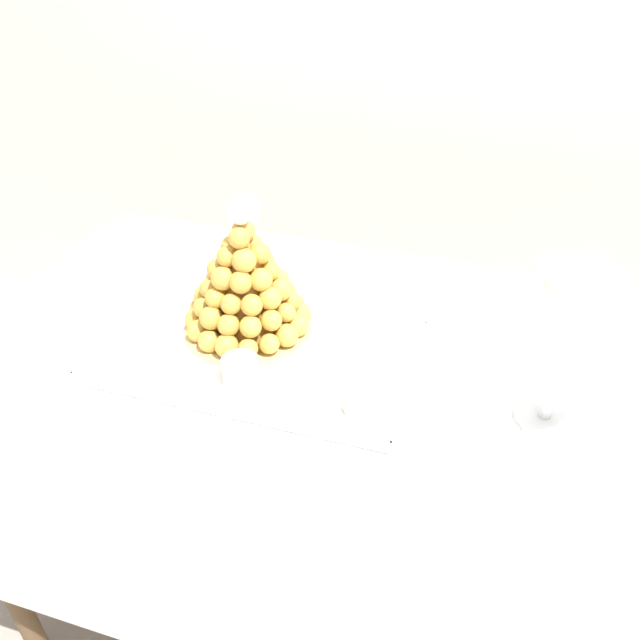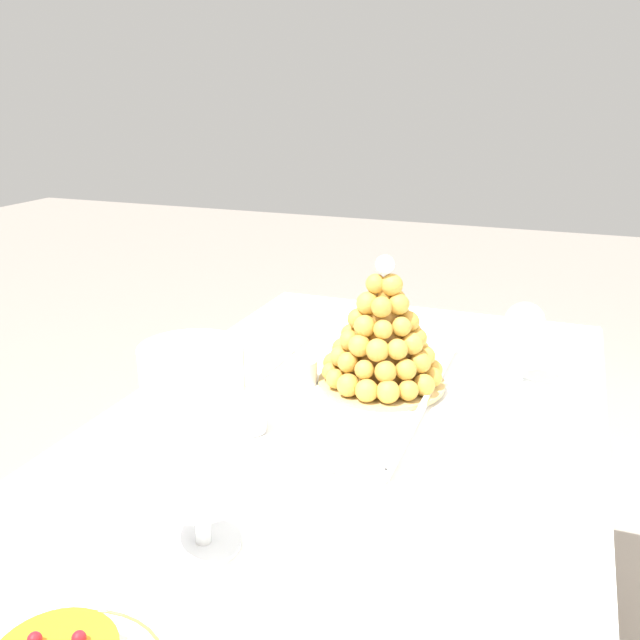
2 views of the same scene
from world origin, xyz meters
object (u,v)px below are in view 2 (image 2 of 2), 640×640
Objects in this scene: serving_tray at (342,390)px; macaron_goblet at (196,429)px; wine_glass at (525,325)px; dessert_cup_left at (339,336)px; croquembouche at (383,338)px; dessert_cup_mid_left at (301,372)px; dessert_cup_centre at (250,415)px.

serving_tray is 2.08× the size of macaron_goblet.
macaron_goblet is 1.61× the size of wine_glass.
serving_tray is 9.89× the size of dessert_cup_left.
serving_tray is 0.37m from wine_glass.
croquembouche is 4.50× the size of dessert_cup_left.
croquembouche is 0.95× the size of macaron_goblet.
macaron_goblet is (0.54, -0.08, 0.06)m from croquembouche.
dessert_cup_left is at bearing -159.68° from serving_tray.
wine_glass is at bearing 111.53° from dessert_cup_mid_left.
serving_tray is 3.34× the size of wine_glass.
croquembouche is 0.31m from dessert_cup_centre.
croquembouche is 4.12× the size of dessert_cup_mid_left.
wine_glass is (-0.65, 0.33, -0.04)m from macaron_goblet.
wine_glass reaches higher than serving_tray.
macaron_goblet is at bearing 7.86° from dessert_cup_mid_left.
macaron_goblet reaches higher than serving_tray.
wine_glass reaches higher than dessert_cup_mid_left.
dessert_cup_mid_left is (0.22, -0.00, -0.00)m from dessert_cup_left.
dessert_cup_centre is at bearing -165.23° from macaron_goblet.
dessert_cup_left reaches higher than dessert_cup_mid_left.
croquembouche reaches higher than wine_glass.
macaron_goblet reaches higher than wine_glass.
dessert_cup_mid_left is (0.00, -0.08, 0.02)m from serving_tray.
wine_glass is (-0.36, 0.40, 0.09)m from dessert_cup_centre.
dessert_cup_mid_left is (0.05, -0.15, -0.07)m from croquembouche.
serving_tray is at bearing 156.99° from dessert_cup_centre.
croquembouche is 0.23m from dessert_cup_left.
serving_tray is 0.52m from macaron_goblet.
dessert_cup_centre reaches higher than serving_tray.
wine_glass is (-0.11, 0.25, 0.02)m from croquembouche.
dessert_cup_centre is (0.26, -0.15, -0.07)m from croquembouche.
serving_tray is at bearing -54.48° from croquembouche.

